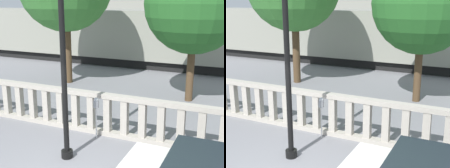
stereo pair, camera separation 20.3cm
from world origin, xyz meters
The scene contains 6 objects.
balustrade centered at (0.00, 3.07, 0.65)m, with size 12.81×0.24×1.31m.
lamppost centered at (-0.38, 1.38, 3.27)m, with size 0.33×0.33×6.03m.
parking_meter centered at (-0.22, 2.75, 1.00)m, with size 0.16×0.16×1.26m.
train_near centered at (-5.01, 13.45, 1.79)m, with size 19.07×2.85×3.98m.
train_far centered at (-6.61, 29.03, 2.06)m, with size 27.75×2.98×4.55m.
tree_right centered at (1.61, 7.47, 3.84)m, with size 3.84×3.84×5.77m.
Camera 1 is at (3.67, -4.87, 3.97)m, focal length 50.00 mm.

